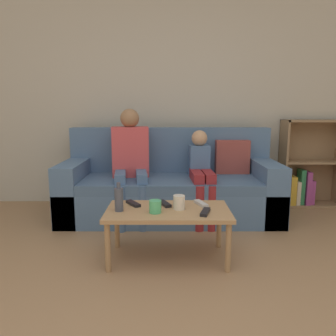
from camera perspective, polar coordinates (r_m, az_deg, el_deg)
wall_back at (r=3.93m, az=0.13°, el=12.88°), size 12.00×0.06×2.60m
couch at (r=3.46m, az=0.28°, el=-3.45°), size 2.19×0.86×0.92m
bookshelf at (r=4.16m, az=22.63°, el=-0.50°), size 0.69×0.28×1.00m
coffee_table at (r=2.45m, az=-0.19°, el=-8.16°), size 0.91×0.49×0.39m
person_adult at (r=3.33m, az=-6.74°, el=2.00°), size 0.40×0.63×1.12m
person_child at (r=3.28m, az=5.60°, el=-0.45°), size 0.23×0.61×0.90m
cup_near at (r=2.35m, az=-2.43°, el=-6.73°), size 0.09×0.09×0.09m
cup_far at (r=2.43m, az=1.76°, el=-6.00°), size 0.09×0.09×0.11m
tv_remote_0 at (r=2.56m, az=5.57°, el=-6.16°), size 0.10×0.18×0.02m
tv_remote_1 at (r=2.56m, az=-6.29°, el=-6.17°), size 0.13×0.17×0.02m
tv_remote_2 at (r=2.36m, az=6.32°, el=-7.61°), size 0.09×0.18×0.02m
tv_remote_3 at (r=2.54m, az=-0.78°, el=-6.21°), size 0.11×0.18×0.02m
bottle at (r=2.40m, az=-8.73°, el=-5.37°), size 0.06×0.06×0.21m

